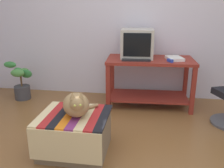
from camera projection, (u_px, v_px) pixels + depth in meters
The scene contains 11 objects.
ground_plane at pixel (101, 166), 2.34m from camera, with size 14.00×14.00×0.00m, color brown.
back_wall at pixel (125, 16), 3.88m from camera, with size 8.00×0.10×2.60m, color silver.
desk at pixel (150, 74), 3.64m from camera, with size 1.28×0.70×0.72m.
tv_monitor at pixel (137, 44), 3.60m from camera, with size 0.48×0.46×0.42m.
keyboard at pixel (136, 60), 3.45m from camera, with size 0.40×0.15×0.02m, color black.
book at pixel (175, 58), 3.48m from camera, with size 0.20×0.27×0.04m, color white.
ottoman_with_blanket at pixel (75, 133), 2.52m from camera, with size 0.69×0.63×0.41m.
cat at pixel (76, 104), 2.41m from camera, with size 0.37×0.46×0.29m.
potted_plant at pixel (21, 83), 3.95m from camera, with size 0.42×0.33×0.63m.
stapler at pixel (170, 61), 3.36m from camera, with size 0.04×0.11×0.04m, color #2342B7.
pen at pixel (174, 58), 3.57m from camera, with size 0.01×0.01×0.14m, color black.
Camera 1 is at (0.41, -1.95, 1.46)m, focal length 39.40 mm.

